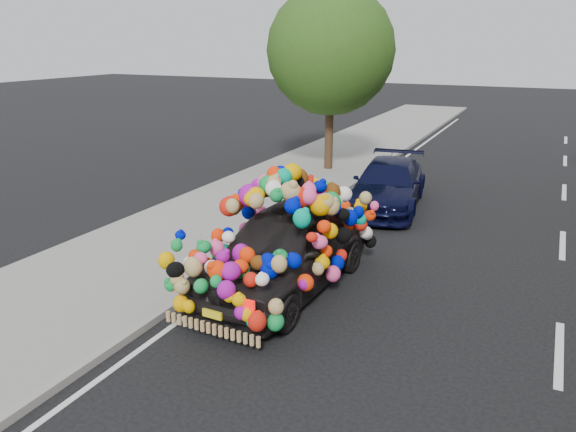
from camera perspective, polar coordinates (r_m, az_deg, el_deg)
name	(u,v)px	position (r m, az deg, el deg)	size (l,w,h in m)	color
ground	(330,305)	(9.83, 4.26, -9.03)	(100.00, 100.00, 0.00)	black
sidewalk	(133,261)	(11.89, -15.45, -4.46)	(4.00, 60.00, 0.12)	gray
kerb	(214,278)	(10.78, -7.50, -6.25)	(0.15, 60.00, 0.13)	gray
lane_markings	(559,353)	(9.32, 25.84, -12.42)	(6.00, 50.00, 0.01)	silver
tree_near_sidewalk	(331,50)	(19.02, 4.37, 16.42)	(4.20, 4.20, 6.13)	#332114
plush_art_car	(285,229)	(10.07, -0.26, -1.35)	(2.39, 4.82, 2.19)	black
navy_sedan	(388,185)	(15.41, 10.12, 3.16)	(1.75, 4.31, 1.25)	black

